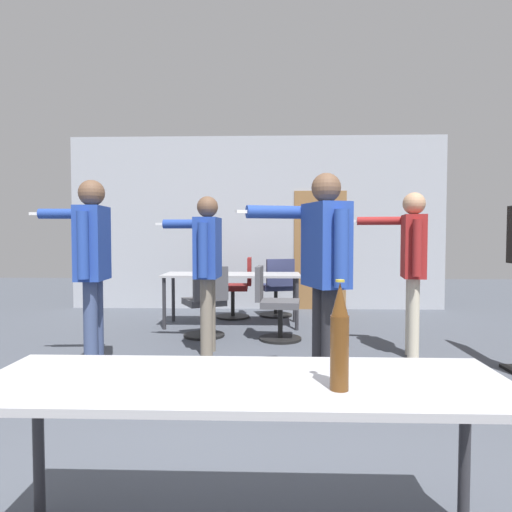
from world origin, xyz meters
TOP-DOWN VIEW (x-y plane):
  - back_wall at (0.02, 6.46)m, footprint 6.49×0.12m
  - conference_table_near at (0.15, 0.20)m, footprint 2.00×0.64m
  - conference_table_far at (-0.30, 4.92)m, footprint 1.93×0.70m
  - person_near_casual at (-1.42, 2.66)m, footprint 0.83×0.61m
  - person_center_tall at (-0.45, 3.40)m, footprint 0.77×0.67m
  - person_left_plaid at (0.68, 2.20)m, footprint 0.93×0.65m
  - person_right_polo at (1.72, 3.31)m, footprint 0.75×0.64m
  - office_chair_far_right at (-0.27, 5.54)m, footprint 0.56×0.52m
  - office_chair_side_rolled at (-0.56, 4.15)m, footprint 0.63×0.67m
  - office_chair_mid_tucked at (0.29, 4.06)m, footprint 0.57×0.52m
  - office_chair_near_pushed at (0.35, 5.65)m, footprint 0.57×0.62m
  - beer_bottle at (0.49, 0.09)m, footprint 0.07×0.07m
  - drink_cup at (-0.65, 4.78)m, footprint 0.09×0.09m

SIDE VIEW (x-z plane):
  - office_chair_side_rolled at x=-0.56m, z-range -0.04..0.87m
  - office_chair_mid_tucked at x=0.29m, z-range -0.03..0.87m
  - office_chair_near_pushed at x=0.35m, z-range -0.03..0.89m
  - office_chair_far_right at x=-0.27m, z-range -0.03..0.91m
  - conference_table_near at x=0.15m, z-range 0.30..1.04m
  - conference_table_far at x=-0.30m, z-range 0.30..1.04m
  - drink_cup at x=-0.65m, z-range 0.74..0.84m
  - beer_bottle at x=0.49m, z-range 0.73..1.12m
  - person_center_tall at x=-0.45m, z-range 0.18..1.88m
  - person_right_polo at x=1.72m, z-range 0.20..1.93m
  - person_left_plaid at x=0.68m, z-range 0.18..1.97m
  - person_near_casual at x=-1.42m, z-range 0.20..1.99m
  - back_wall at x=0.02m, z-range -0.01..2.99m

